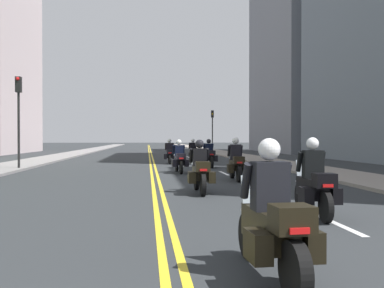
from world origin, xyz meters
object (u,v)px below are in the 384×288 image
(motorcycle_1, at_px, (314,185))
(motorcycle_0, at_px, (272,224))
(motorcycle_2, at_px, (200,171))
(motorcycle_3, at_px, (236,163))
(traffic_light_near, at_px, (19,106))
(motorcycle_7, at_px, (193,152))
(motorcycle_6, at_px, (170,154))
(traffic_light_far, at_px, (212,124))
(motorcycle_5, at_px, (209,156))
(motorcycle_4, at_px, (179,159))

(motorcycle_1, bearing_deg, motorcycle_0, -114.62)
(motorcycle_2, relative_size, motorcycle_3, 0.96)
(motorcycle_2, height_order, traffic_light_near, traffic_light_near)
(motorcycle_7, bearing_deg, traffic_light_near, -143.09)
(motorcycle_2, relative_size, motorcycle_6, 1.06)
(traffic_light_near, bearing_deg, motorcycle_7, 40.11)
(motorcycle_0, relative_size, motorcycle_3, 0.97)
(motorcycle_0, height_order, motorcycle_7, motorcycle_0)
(motorcycle_6, height_order, motorcycle_7, motorcycle_6)
(motorcycle_6, bearing_deg, motorcycle_1, -83.59)
(motorcycle_1, height_order, traffic_light_far, traffic_light_far)
(motorcycle_5, xyz_separation_m, traffic_light_near, (-10.02, -1.01, 2.66))
(motorcycle_1, bearing_deg, motorcycle_5, 93.08)
(motorcycle_3, distance_m, motorcycle_4, 4.33)
(traffic_light_near, height_order, traffic_light_far, traffic_light_near)
(motorcycle_7, xyz_separation_m, traffic_light_near, (-9.90, -8.33, 2.66))
(motorcycle_3, relative_size, motorcycle_4, 1.02)
(motorcycle_3, bearing_deg, motorcycle_4, 118.16)
(motorcycle_0, height_order, motorcycle_5, motorcycle_0)
(motorcycle_3, xyz_separation_m, motorcycle_7, (-0.08, 14.95, 0.00))
(motorcycle_3, xyz_separation_m, motorcycle_5, (0.04, 7.62, 0.00))
(motorcycle_3, bearing_deg, motorcycle_0, -97.68)
(motorcycle_4, bearing_deg, motorcycle_6, 87.37)
(motorcycle_1, distance_m, motorcycle_4, 11.86)
(motorcycle_7, bearing_deg, motorcycle_4, -102.60)
(motorcycle_5, bearing_deg, motorcycle_1, -93.08)
(motorcycle_7, relative_size, traffic_light_far, 0.47)
(motorcycle_1, relative_size, motorcycle_7, 1.01)
(motorcycle_1, distance_m, motorcycle_5, 15.43)
(motorcycle_0, relative_size, motorcycle_6, 1.06)
(motorcycle_4, xyz_separation_m, motorcycle_7, (1.83, 11.06, 0.01))
(motorcycle_1, bearing_deg, traffic_light_near, 127.88)
(motorcycle_0, distance_m, motorcycle_5, 19.36)
(motorcycle_7, height_order, traffic_light_far, traffic_light_far)
(motorcycle_7, xyz_separation_m, traffic_light_far, (3.89, 16.36, 2.63))
(motorcycle_2, xyz_separation_m, motorcycle_5, (1.90, 11.40, 0.00))
(motorcycle_7, relative_size, traffic_light_near, 0.46)
(motorcycle_2, xyz_separation_m, motorcycle_7, (1.78, 18.73, 0.00))
(traffic_light_far, bearing_deg, motorcycle_4, -101.78)
(motorcycle_5, distance_m, motorcycle_7, 7.33)
(motorcycle_1, height_order, traffic_light_near, traffic_light_near)
(motorcycle_6, bearing_deg, motorcycle_4, -88.99)
(motorcycle_2, distance_m, motorcycle_4, 7.68)
(motorcycle_2, height_order, motorcycle_4, motorcycle_2)
(motorcycle_5, bearing_deg, motorcycle_4, -120.64)
(motorcycle_0, height_order, motorcycle_4, motorcycle_0)
(motorcycle_2, xyz_separation_m, motorcycle_3, (1.86, 3.79, 0.00))
(motorcycle_0, height_order, traffic_light_near, traffic_light_near)
(motorcycle_2, xyz_separation_m, traffic_light_near, (-8.11, 10.40, 2.66))
(motorcycle_2, height_order, motorcycle_6, motorcycle_6)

